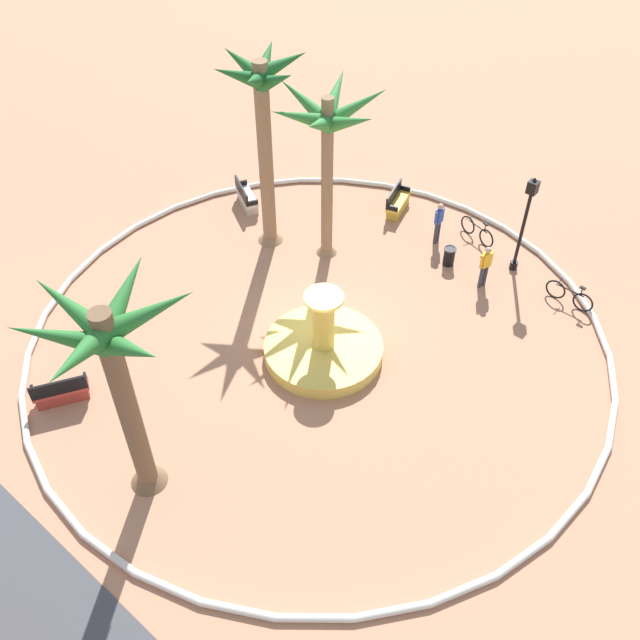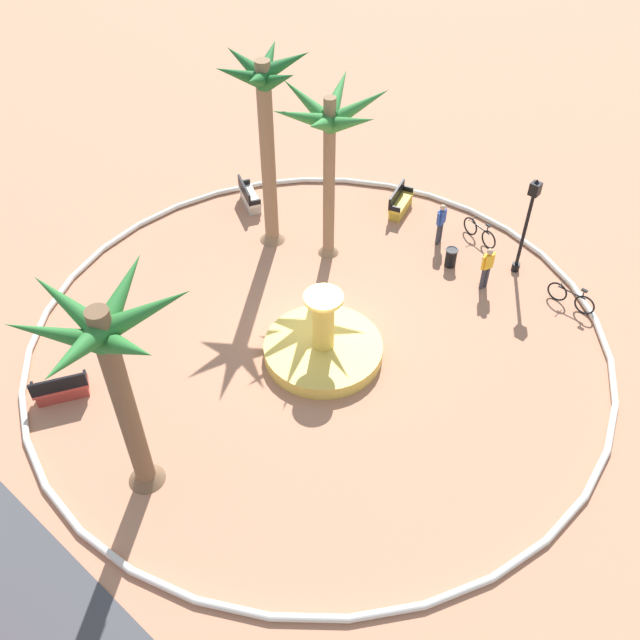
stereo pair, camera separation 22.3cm
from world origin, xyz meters
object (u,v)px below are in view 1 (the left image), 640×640
bench_west (397,203)px  person_cyclist_photo (485,265)px  palm_tree_mid_plaza (327,133)px  trash_bin (449,256)px  fountain (323,347)px  bench_east (247,199)px  bicycle_red_frame (477,231)px  palm_tree_near_fountain (114,364)px  person_cyclist_helmet (439,221)px  lamppost (525,217)px  palm_tree_by_curb (263,117)px  bench_north (61,393)px  bicycle_by_lamppost (569,295)px

bench_west → person_cyclist_photo: 5.25m
palm_tree_mid_plaza → trash_bin: bearing=-148.6°
fountain → bench_east: fountain is taller
person_cyclist_photo → bench_east: bearing=10.2°
palm_tree_mid_plaza → bench_west: size_ratio=3.79×
palm_tree_mid_plaza → person_cyclist_photo: size_ratio=3.78×
fountain → bicycle_red_frame: size_ratio=2.24×
palm_tree_mid_plaza → person_cyclist_photo: palm_tree_mid_plaza is taller
person_cyclist_photo → trash_bin: bearing=-10.1°
palm_tree_near_fountain → person_cyclist_photo: palm_tree_near_fountain is taller
palm_tree_near_fountain → person_cyclist_helmet: 14.24m
lamppost → bicycle_red_frame: (1.92, -0.64, -1.84)m
palm_tree_near_fountain → bicycle_red_frame: size_ratio=3.87×
fountain → bicycle_red_frame: bearing=-94.2°
palm_tree_by_curb → bench_west: size_ratio=4.29×
bicycle_red_frame → bench_north: bearing=70.0°
palm_tree_mid_plaza → bicycle_red_frame: palm_tree_mid_plaza is taller
bicycle_red_frame → trash_bin: bearing=89.7°
person_cyclist_helmet → person_cyclist_photo: 2.83m
bench_west → lamppost: (-5.28, 0.25, 1.88)m
bench_north → lamppost: lamppost is taller
bicycle_by_lamppost → person_cyclist_photo: (2.72, 1.05, 0.56)m
person_cyclist_photo → palm_tree_by_curb: bearing=20.6°
bench_east → bench_west: size_ratio=0.98×
bench_north → person_cyclist_helmet: (-4.24, -13.54, 0.61)m
palm_tree_near_fountain → bench_north: bearing=-3.0°
fountain → person_cyclist_helmet: 7.23m
palm_tree_mid_plaza → lamppost: size_ratio=1.67×
bench_east → person_cyclist_photo: size_ratio=0.98×
palm_tree_near_fountain → palm_tree_by_curb: 10.93m
lamppost → fountain: bearing=71.7°
bench_east → bicycle_red_frame: 9.06m
palm_tree_near_fountain → bench_west: palm_tree_near_fountain is taller
palm_tree_by_curb → bench_north: bearing=93.6°
bench_west → trash_bin: (-3.36, 1.54, 0.04)m
bench_west → person_cyclist_helmet: person_cyclist_helmet is taller
palm_tree_near_fountain → person_cyclist_photo: (-2.74, -12.65, -3.68)m
trash_bin → person_cyclist_photo: size_ratio=0.43×
palm_tree_near_fountain → bicycle_by_lamppost: bearing=-111.7°
bench_north → bicycle_by_lamppost: size_ratio=0.95×
lamppost → bicycle_by_lamppost: lamppost is taller
bench_west → bench_north: size_ratio=1.03×
palm_tree_near_fountain → bench_north: (4.11, -0.21, -4.27)m
palm_tree_by_curb → lamppost: (-7.84, -4.36, -2.79)m
palm_tree_mid_plaza → person_cyclist_helmet: (-2.73, -3.15, -3.91)m
bicycle_by_lamppost → palm_tree_near_fountain: bearing=68.3°
bench_east → trash_bin: bench_east is taller
palm_tree_by_curb → palm_tree_mid_plaza: 2.25m
person_cyclist_helmet → person_cyclist_photo: bearing=157.0°
fountain → bicycle_by_lamppost: bearing=-124.2°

